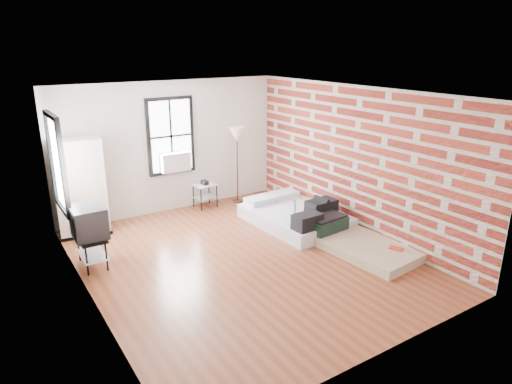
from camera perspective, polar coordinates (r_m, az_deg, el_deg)
ground at (r=7.89m, az=-1.49°, el=-8.43°), size 6.00×6.00×0.00m
room_shell at (r=7.70m, az=-1.54°, el=4.68°), size 5.02×6.02×2.80m
mattress_main at (r=9.33m, az=5.13°, el=-2.95°), size 1.62×2.14×0.67m
mattress_bare at (r=8.48m, az=11.79°, el=-5.83°), size 1.29×2.18×0.45m
wardrobe at (r=9.22m, az=-21.11°, el=0.51°), size 1.00×0.66×1.86m
side_table at (r=10.24m, az=-6.40°, el=0.34°), size 0.51×0.42×0.62m
floor_lamp at (r=10.27m, az=-2.40°, el=6.78°), size 0.38×0.38×1.75m
tv_stand at (r=7.86m, az=-20.13°, el=-3.79°), size 0.53×0.74×1.03m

